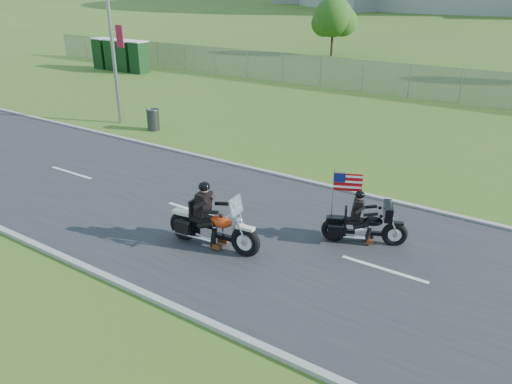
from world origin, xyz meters
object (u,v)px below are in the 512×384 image
Objects in this scene: streetlight at (112,3)px; trash_can at (153,120)px; porta_toilet_b at (126,56)px; porta_toilet_a at (139,58)px; porta_toilet_d at (102,54)px; motorcycle_lead at (212,228)px; porta_toilet_c at (114,55)px; motorcycle_follow at (364,226)px.

streetlight is 5.65m from trash_can.
streetlight is 4.35× the size of porta_toilet_b.
porta_toilet_d is (-4.20, 0.00, 0.00)m from porta_toilet_a.
porta_toilet_d is 2.34× the size of trash_can.
porta_toilet_a reaches higher than motorcycle_lead.
porta_toilet_d is (-1.40, 0.00, 0.00)m from porta_toilet_c.
motorcycle_lead is at bearing -167.41° from motorcycle_follow.
streetlight is 10.19× the size of trash_can.
porta_toilet_b is at bearing 141.20° from trash_can.
motorcycle_lead is at bearing -36.86° from porta_toilet_c.
porta_toilet_b is 1.00× the size of porta_toilet_c.
porta_toilet_a is 2.80m from porta_toilet_c.
porta_toilet_d is 0.83× the size of motorcycle_lead.
porta_toilet_c is (-1.40, 0.00, 0.00)m from porta_toilet_b.
porta_toilet_a is at bearing 133.73° from motorcycle_lead.
porta_toilet_d is at bearing 146.26° from trash_can.
porta_toilet_c is at bearing 180.00° from porta_toilet_a.
porta_toilet_a is 1.00× the size of porta_toilet_d.
motorcycle_follow is (25.03, -16.00, -0.62)m from porta_toilet_a.
porta_toilet_b is at bearing 0.00° from porta_toilet_c.
porta_toilet_b is 1.07× the size of motorcycle_follow.
streetlight is at bearing -47.09° from porta_toilet_a.
porta_toilet_b is 2.34× the size of trash_can.
porta_toilet_d is at bearing 142.83° from streetlight.
motorcycle_follow is (26.43, -16.00, -0.62)m from porta_toilet_b.
porta_toilet_a is at bearing 0.00° from porta_toilet_c.
porta_toilet_b is 1.40m from porta_toilet_c.
porta_toilet_d is at bearing 180.00° from porta_toilet_b.
porta_toilet_b is at bearing 180.00° from porta_toilet_a.
motorcycle_follow is at bearing 30.67° from motorcycle_lead.
porta_toilet_d is 33.33m from motorcycle_follow.
trash_can is (2.32, -0.27, -5.15)m from streetlight.
porta_toilet_b and porta_toilet_d have the same top height.
porta_toilet_a and porta_toilet_b have the same top height.
motorcycle_follow is (29.23, -16.00, -0.62)m from porta_toilet_d.
motorcycle_follow is (15.01, -5.22, -5.11)m from streetlight.
motorcycle_follow is at bearing -32.59° from porta_toilet_a.
streetlight is 4.35× the size of porta_toilet_d.
trash_can is at bearing -38.80° from porta_toilet_b.
porta_toilet_a is at bearing 123.28° from motorcycle_follow.
streetlight is 15.39m from porta_toilet_a.
porta_toilet_b reaches higher than motorcycle_follow.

